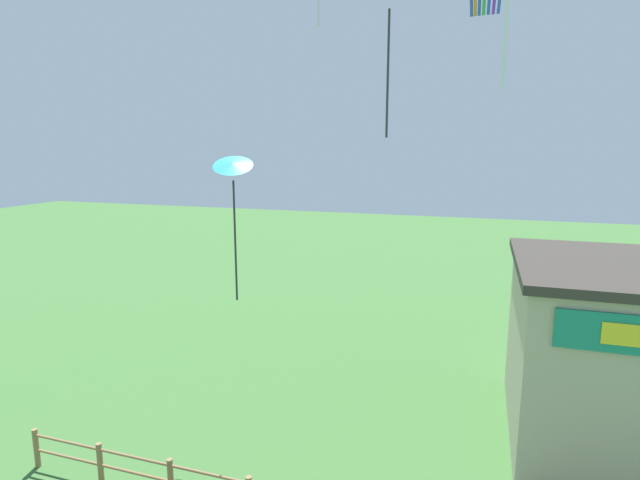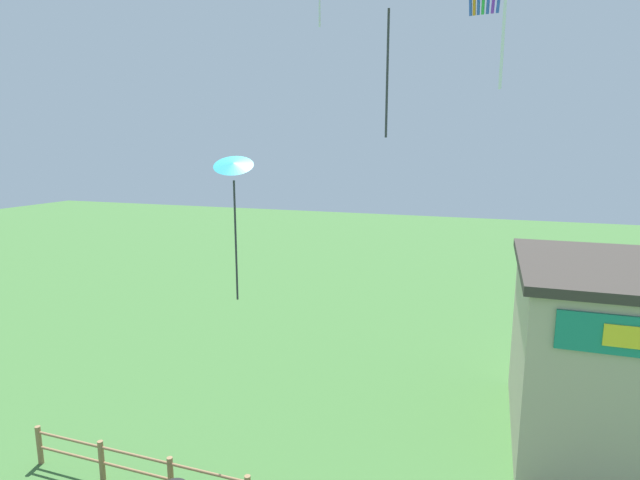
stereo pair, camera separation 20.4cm
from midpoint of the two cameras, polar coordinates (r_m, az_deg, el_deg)
The scene contains 1 object.
kite_cyan_delta at distance 12.09m, azimuth -9.37°, elevation 7.67°, with size 1.19×1.15×3.58m.
Camera 2 is at (3.76, -1.78, 8.25)m, focal length 28.00 mm.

